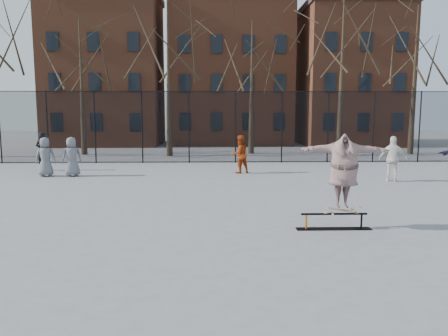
{
  "coord_description": "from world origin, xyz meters",
  "views": [
    {
      "loc": [
        -0.08,
        -11.38,
        3.0
      ],
      "look_at": [
        0.25,
        1.5,
        1.25
      ],
      "focal_mm": 35.0,
      "sensor_mm": 36.0,
      "label": 1
    }
  ],
  "objects_px": {
    "bystander_grey": "(45,157)",
    "bystander_white": "(393,159)",
    "skate_rail": "(334,223)",
    "bystander_black": "(43,151)",
    "bystander_red": "(240,154)",
    "skater": "(344,173)",
    "skateboard": "(342,211)",
    "bystander_extra": "(72,157)"
  },
  "relations": [
    {
      "from": "bystander_red",
      "to": "bystander_white",
      "type": "height_order",
      "value": "bystander_white"
    },
    {
      "from": "skate_rail",
      "to": "bystander_black",
      "type": "xyz_separation_m",
      "value": [
        -11.33,
        10.84,
        0.79
      ]
    },
    {
      "from": "skater",
      "to": "bystander_black",
      "type": "height_order",
      "value": "skater"
    },
    {
      "from": "bystander_white",
      "to": "bystander_red",
      "type": "bearing_deg",
      "value": -1.14
    },
    {
      "from": "bystander_black",
      "to": "bystander_extra",
      "type": "xyz_separation_m",
      "value": [
        1.99,
        -1.89,
        -0.07
      ]
    },
    {
      "from": "skate_rail",
      "to": "bystander_red",
      "type": "height_order",
      "value": "bystander_red"
    },
    {
      "from": "bystander_grey",
      "to": "bystander_red",
      "type": "height_order",
      "value": "bystander_red"
    },
    {
      "from": "skater",
      "to": "bystander_black",
      "type": "xyz_separation_m",
      "value": [
        -11.54,
        10.84,
        -0.48
      ]
    },
    {
      "from": "skate_rail",
      "to": "bystander_grey",
      "type": "distance_m",
      "value": 13.83
    },
    {
      "from": "skateboard",
      "to": "skater",
      "type": "bearing_deg",
      "value": 0.0
    },
    {
      "from": "skateboard",
      "to": "bystander_grey",
      "type": "distance_m",
      "value": 13.98
    },
    {
      "from": "skater",
      "to": "bystander_grey",
      "type": "height_order",
      "value": "skater"
    },
    {
      "from": "skate_rail",
      "to": "bystander_extra",
      "type": "xyz_separation_m",
      "value": [
        -9.34,
        8.95,
        0.72
      ]
    },
    {
      "from": "bystander_extra",
      "to": "skate_rail",
      "type": "bearing_deg",
      "value": 108.26
    },
    {
      "from": "skater",
      "to": "bystander_grey",
      "type": "relative_size",
      "value": 1.29
    },
    {
      "from": "bystander_red",
      "to": "bystander_extra",
      "type": "distance_m",
      "value": 7.62
    },
    {
      "from": "skate_rail",
      "to": "bystander_black",
      "type": "distance_m",
      "value": 15.7
    },
    {
      "from": "bystander_grey",
      "to": "bystander_extra",
      "type": "bearing_deg",
      "value": 168.74
    },
    {
      "from": "skate_rail",
      "to": "bystander_black",
      "type": "relative_size",
      "value": 0.99
    },
    {
      "from": "bystander_grey",
      "to": "bystander_extra",
      "type": "xyz_separation_m",
      "value": [
        1.17,
        -0.0,
        0.0
      ]
    },
    {
      "from": "skater",
      "to": "bystander_red",
      "type": "bearing_deg",
      "value": 104.13
    },
    {
      "from": "bystander_black",
      "to": "bystander_red",
      "type": "relative_size",
      "value": 1.07
    },
    {
      "from": "skateboard",
      "to": "bystander_black",
      "type": "distance_m",
      "value": 15.84
    },
    {
      "from": "skater",
      "to": "bystander_extra",
      "type": "xyz_separation_m",
      "value": [
        -9.55,
        8.95,
        -0.55
      ]
    },
    {
      "from": "skateboard",
      "to": "bystander_grey",
      "type": "height_order",
      "value": "bystander_grey"
    },
    {
      "from": "bystander_black",
      "to": "bystander_extra",
      "type": "distance_m",
      "value": 2.74
    },
    {
      "from": "skateboard",
      "to": "bystander_red",
      "type": "bearing_deg",
      "value": 101.41
    },
    {
      "from": "bystander_grey",
      "to": "bystander_white",
      "type": "bearing_deg",
      "value": 162.21
    },
    {
      "from": "skate_rail",
      "to": "bystander_grey",
      "type": "xyz_separation_m",
      "value": [
        -10.52,
        8.96,
        0.72
      ]
    },
    {
      "from": "bystander_white",
      "to": "skater",
      "type": "bearing_deg",
      "value": 80.65
    },
    {
      "from": "skate_rail",
      "to": "skater",
      "type": "relative_size",
      "value": 0.83
    },
    {
      "from": "bystander_black",
      "to": "bystander_white",
      "type": "relative_size",
      "value": 1.01
    },
    {
      "from": "bystander_black",
      "to": "bystander_extra",
      "type": "height_order",
      "value": "bystander_black"
    },
    {
      "from": "bystander_grey",
      "to": "skate_rail",
      "type": "bearing_deg",
      "value": 128.46
    },
    {
      "from": "skate_rail",
      "to": "skater",
      "type": "height_order",
      "value": "skater"
    },
    {
      "from": "bystander_red",
      "to": "bystander_white",
      "type": "xyz_separation_m",
      "value": [
        6.21,
        -2.55,
        0.05
      ]
    },
    {
      "from": "skater",
      "to": "bystander_grey",
      "type": "xyz_separation_m",
      "value": [
        -10.72,
        8.96,
        -0.56
      ]
    },
    {
      "from": "bystander_grey",
      "to": "bystander_black",
      "type": "distance_m",
      "value": 2.05
    },
    {
      "from": "bystander_grey",
      "to": "skater",
      "type": "bearing_deg",
      "value": 129.01
    },
    {
      "from": "skateboard",
      "to": "bystander_grey",
      "type": "xyz_separation_m",
      "value": [
        -10.72,
        8.96,
        0.41
      ]
    },
    {
      "from": "skate_rail",
      "to": "bystander_white",
      "type": "relative_size",
      "value": 1.0
    },
    {
      "from": "skateboard",
      "to": "bystander_grey",
      "type": "bearing_deg",
      "value": 140.13
    }
  ]
}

